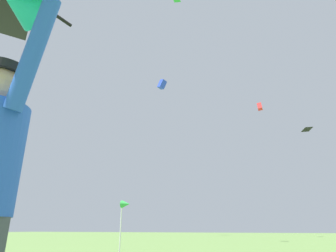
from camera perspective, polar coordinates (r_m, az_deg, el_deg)
The scene contains 4 objects.
distant_kite_black_mid_right at distance 30.02m, azimuth 25.91°, elevation -0.56°, with size 1.06×1.05×0.37m.
distant_kite_red_low_right at distance 32.63m, azimuth 17.80°, elevation 3.70°, with size 0.54×0.62×0.87m.
distant_kite_blue_high_right at distance 39.48m, azimuth -1.20°, elevation 8.30°, with size 1.36×1.05×1.48m.
marker_flag at distance 9.42m, azimuth -8.55°, elevation -15.71°, with size 0.30×0.24×1.62m.
Camera 1 is at (1.69, -1.36, 0.77)m, focal length 30.59 mm.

